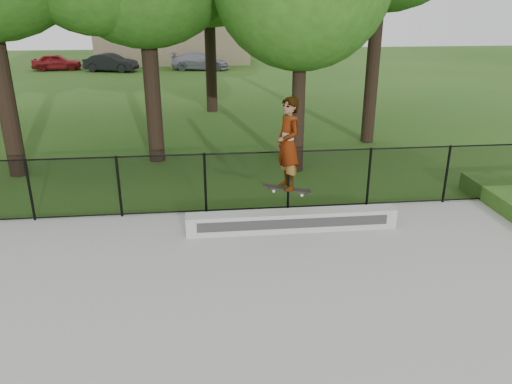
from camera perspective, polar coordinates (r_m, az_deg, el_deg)
grind_ledge at (r=11.13m, az=4.13°, el=-3.30°), size 4.68×0.40×0.45m
car_a at (r=40.62m, az=-21.82°, el=13.63°), size 3.55×1.71×1.18m
car_b at (r=38.57m, az=-16.27°, el=14.01°), size 3.68×2.27×1.25m
car_c at (r=38.27m, az=-6.43°, el=14.62°), size 4.11×2.35×1.22m
skater_airborne at (r=10.21m, az=3.69°, el=5.37°), size 0.83×0.80×2.08m
chainlink_fence at (r=11.88m, az=-5.82°, el=0.99°), size 16.06×0.06×1.50m
distant_building at (r=43.39m, az=-9.37°, el=17.29°), size 12.40×6.40×4.30m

